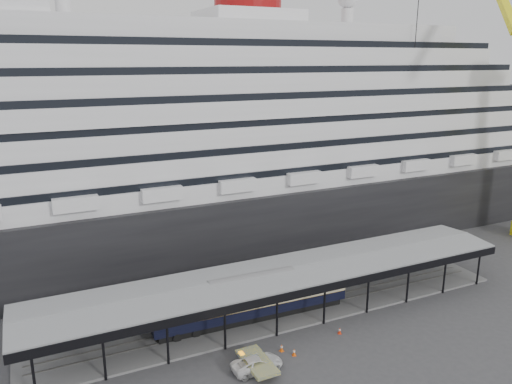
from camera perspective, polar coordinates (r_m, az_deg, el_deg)
ground at (r=54.72m, az=5.63°, el=-15.80°), size 200.00×200.00×0.00m
cruise_ship at (r=76.79m, az=-6.37°, el=7.73°), size 130.00×30.00×43.90m
platform_canopy at (r=57.39m, az=3.09°, el=-11.50°), size 56.00×9.18×5.30m
port_truck at (r=48.76m, az=0.13°, el=-19.02°), size 4.90×2.32×1.35m
pullman_carriage at (r=55.72m, az=-0.46°, el=-12.00°), size 22.34×3.54×21.86m
traffic_cone_left at (r=51.56m, az=2.94°, el=-17.35°), size 0.48×0.48×0.77m
traffic_cone_mid at (r=51.02m, az=4.38°, el=-17.78°), size 0.48×0.48×0.74m
traffic_cone_right at (r=55.00m, az=9.54°, el=-15.35°), size 0.48×0.48×0.71m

